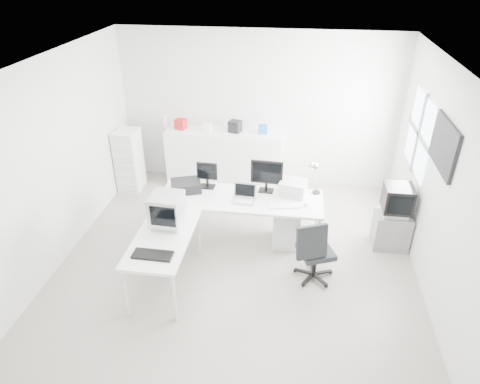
# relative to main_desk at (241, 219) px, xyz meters

# --- Properties ---
(floor) EXTENTS (5.00, 5.00, 0.01)m
(floor) POSITION_rel_main_desk_xyz_m (0.03, -0.47, -0.38)
(floor) COLOR #B5B2A3
(floor) RESTS_ON ground
(ceiling) EXTENTS (5.00, 5.00, 0.01)m
(ceiling) POSITION_rel_main_desk_xyz_m (0.03, -0.47, 2.42)
(ceiling) COLOR white
(ceiling) RESTS_ON back_wall
(back_wall) EXTENTS (5.00, 0.02, 2.80)m
(back_wall) POSITION_rel_main_desk_xyz_m (0.03, 2.03, 1.02)
(back_wall) COLOR silver
(back_wall) RESTS_ON floor
(left_wall) EXTENTS (0.02, 5.00, 2.80)m
(left_wall) POSITION_rel_main_desk_xyz_m (-2.47, -0.47, 1.02)
(left_wall) COLOR silver
(left_wall) RESTS_ON floor
(right_wall) EXTENTS (0.02, 5.00, 2.80)m
(right_wall) POSITION_rel_main_desk_xyz_m (2.53, -0.47, 1.02)
(right_wall) COLOR silver
(right_wall) RESTS_ON floor
(window) EXTENTS (0.02, 1.20, 1.10)m
(window) POSITION_rel_main_desk_xyz_m (2.51, 0.73, 1.23)
(window) COLOR white
(window) RESTS_ON right_wall
(wall_picture) EXTENTS (0.04, 0.90, 0.60)m
(wall_picture) POSITION_rel_main_desk_xyz_m (2.50, -0.37, 1.52)
(wall_picture) COLOR black
(wall_picture) RESTS_ON right_wall
(main_desk) EXTENTS (2.40, 0.80, 0.75)m
(main_desk) POSITION_rel_main_desk_xyz_m (0.00, 0.00, 0.00)
(main_desk) COLOR white
(main_desk) RESTS_ON floor
(side_desk) EXTENTS (0.70, 1.40, 0.75)m
(side_desk) POSITION_rel_main_desk_xyz_m (-0.85, -1.10, 0.00)
(side_desk) COLOR white
(side_desk) RESTS_ON floor
(drawer_pedestal) EXTENTS (0.40, 0.50, 0.60)m
(drawer_pedestal) POSITION_rel_main_desk_xyz_m (0.70, 0.05, -0.08)
(drawer_pedestal) COLOR white
(drawer_pedestal) RESTS_ON floor
(inkjet_printer) EXTENTS (0.53, 0.47, 0.16)m
(inkjet_printer) POSITION_rel_main_desk_xyz_m (-0.85, 0.10, 0.45)
(inkjet_printer) COLOR black
(inkjet_printer) RESTS_ON main_desk
(lcd_monitor_small) EXTENTS (0.32, 0.19, 0.39)m
(lcd_monitor_small) POSITION_rel_main_desk_xyz_m (-0.55, 0.25, 0.57)
(lcd_monitor_small) COLOR black
(lcd_monitor_small) RESTS_ON main_desk
(lcd_monitor_large) EXTENTS (0.49, 0.22, 0.49)m
(lcd_monitor_large) POSITION_rel_main_desk_xyz_m (0.35, 0.25, 0.62)
(lcd_monitor_large) COLOR black
(lcd_monitor_large) RESTS_ON main_desk
(laptop) EXTENTS (0.32, 0.33, 0.20)m
(laptop) POSITION_rel_main_desk_xyz_m (0.05, -0.10, 0.47)
(laptop) COLOR #B7B7BA
(laptop) RESTS_ON main_desk
(white_keyboard) EXTENTS (0.47, 0.22, 0.02)m
(white_keyboard) POSITION_rel_main_desk_xyz_m (0.65, -0.15, 0.38)
(white_keyboard) COLOR white
(white_keyboard) RESTS_ON main_desk
(white_mouse) EXTENTS (0.06, 0.06, 0.06)m
(white_mouse) POSITION_rel_main_desk_xyz_m (0.95, -0.10, 0.41)
(white_mouse) COLOR white
(white_mouse) RESTS_ON main_desk
(laser_printer) EXTENTS (0.43, 0.39, 0.22)m
(laser_printer) POSITION_rel_main_desk_xyz_m (0.75, 0.22, 0.48)
(laser_printer) COLOR silver
(laser_printer) RESTS_ON main_desk
(desk_lamp) EXTENTS (0.16, 0.16, 0.46)m
(desk_lamp) POSITION_rel_main_desk_xyz_m (1.10, 0.30, 0.61)
(desk_lamp) COLOR silver
(desk_lamp) RESTS_ON main_desk
(crt_monitor) EXTENTS (0.44, 0.44, 0.48)m
(crt_monitor) POSITION_rel_main_desk_xyz_m (-0.85, -0.85, 0.62)
(crt_monitor) COLOR #B7B7BA
(crt_monitor) RESTS_ON side_desk
(black_keyboard) EXTENTS (0.49, 0.20, 0.03)m
(black_keyboard) POSITION_rel_main_desk_xyz_m (-0.85, -1.50, 0.39)
(black_keyboard) COLOR black
(black_keyboard) RESTS_ON side_desk
(office_chair) EXTENTS (0.72, 0.72, 0.96)m
(office_chair) POSITION_rel_main_desk_xyz_m (1.11, -0.72, 0.10)
(office_chair) COLOR #282B2D
(office_chair) RESTS_ON floor
(tv_cabinet) EXTENTS (0.51, 0.42, 0.56)m
(tv_cabinet) POSITION_rel_main_desk_xyz_m (2.25, 0.17, -0.10)
(tv_cabinet) COLOR slate
(tv_cabinet) RESTS_ON floor
(crt_tv) EXTENTS (0.50, 0.48, 0.45)m
(crt_tv) POSITION_rel_main_desk_xyz_m (2.25, 0.17, 0.41)
(crt_tv) COLOR black
(crt_tv) RESTS_ON tv_cabinet
(sideboard) EXTENTS (2.13, 0.53, 1.06)m
(sideboard) POSITION_rel_main_desk_xyz_m (-0.56, 1.77, 0.16)
(sideboard) COLOR white
(sideboard) RESTS_ON floor
(clutter_box_a) EXTENTS (0.22, 0.20, 0.18)m
(clutter_box_a) POSITION_rel_main_desk_xyz_m (-1.36, 1.77, 0.78)
(clutter_box_a) COLOR #B4191F
(clutter_box_a) RESTS_ON sideboard
(clutter_box_b) EXTENTS (0.15, 0.14, 0.14)m
(clutter_box_b) POSITION_rel_main_desk_xyz_m (-0.86, 1.77, 0.76)
(clutter_box_b) COLOR white
(clutter_box_b) RESTS_ON sideboard
(clutter_box_c) EXTENTS (0.25, 0.24, 0.20)m
(clutter_box_c) POSITION_rel_main_desk_xyz_m (-0.36, 1.77, 0.79)
(clutter_box_c) COLOR black
(clutter_box_c) RESTS_ON sideboard
(clutter_box_d) EXTENTS (0.17, 0.15, 0.15)m
(clutter_box_d) POSITION_rel_main_desk_xyz_m (0.14, 1.77, 0.76)
(clutter_box_d) COLOR blue
(clutter_box_d) RESTS_ON sideboard
(clutter_bottle) EXTENTS (0.07, 0.07, 0.22)m
(clutter_bottle) POSITION_rel_main_desk_xyz_m (-1.66, 1.81, 0.80)
(clutter_bottle) COLOR white
(clutter_bottle) RESTS_ON sideboard
(filing_cabinet) EXTENTS (0.40, 0.47, 1.14)m
(filing_cabinet) POSITION_rel_main_desk_xyz_m (-2.25, 1.35, 0.19)
(filing_cabinet) COLOR white
(filing_cabinet) RESTS_ON floor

